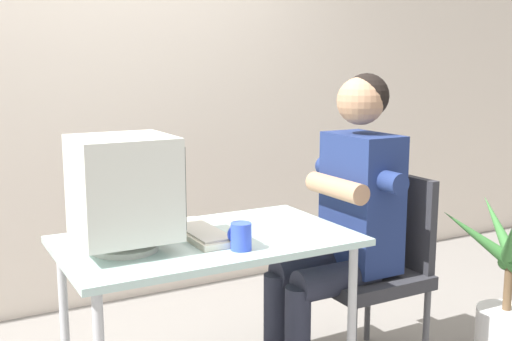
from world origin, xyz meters
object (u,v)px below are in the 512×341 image
keyboard (200,232)px  office_chair (375,260)px  person_seated (344,214)px  desk (207,254)px  crt_monitor (124,189)px  desk_mug (241,236)px  potted_plant (507,293)px

keyboard → office_chair: size_ratio=0.48×
person_seated → office_chair: bearing=0.0°
desk → crt_monitor: 0.44m
desk → desk_mug: size_ratio=11.21×
person_seated → desk_mug: (-0.62, -0.19, 0.03)m
keyboard → potted_plant: (1.46, -0.31, -0.42)m
crt_monitor → potted_plant: (1.77, -0.26, -0.63)m
desk_mug → person_seated: bearing=17.4°
office_chair → person_seated: bearing=-180.0°
desk → person_seated: bearing=-1.0°
desk → desk_mug: (0.04, -0.21, 0.12)m
keyboard → person_seated: size_ratio=0.31×
desk_mug → keyboard: bearing=103.8°
desk → office_chair: bearing=-0.8°
crt_monitor → person_seated: size_ratio=0.31×
keyboard → potted_plant: 1.55m
desk → crt_monitor: size_ratio=2.71×
potted_plant → person_seated: bearing=161.2°
potted_plant → crt_monitor: bearing=171.5°
desk_mug → desk: bearing=101.6°
desk_mug → potted_plant: bearing=-2.9°
potted_plant → desk_mug: (-1.40, 0.07, 0.45)m
office_chair → person_seated: 0.31m
office_chair → person_seated: size_ratio=0.66×
desk → person_seated: 0.67m
desk → desk_mug: desk_mug is taller
crt_monitor → potted_plant: 1.90m
crt_monitor → person_seated: 1.01m
keyboard → office_chair: bearing=-3.1°
desk → person_seated: person_seated is taller
desk → desk_mug: bearing=-78.4°
desk → potted_plant: bearing=-10.9°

